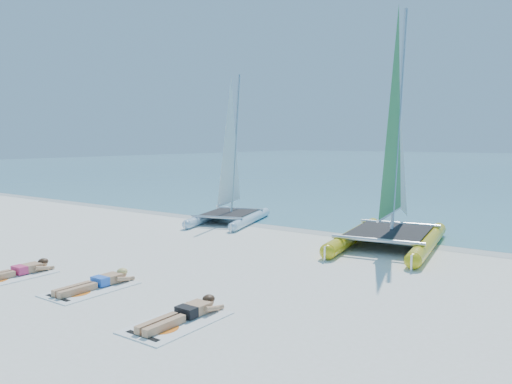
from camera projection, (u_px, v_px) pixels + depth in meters
ground at (198, 260)px, 12.71m from camera, size 140.00×140.00×0.00m
wet_sand_strip at (306, 229)px, 17.16m from camera, size 140.00×1.40×0.01m
catamaran_blue at (230, 176)px, 18.54m from camera, size 3.19×4.63×5.75m
catamaran_yellow at (395, 167)px, 14.63m from camera, size 3.29×5.82×7.24m
towel_a at (10, 277)px, 11.13m from camera, size 1.00×1.85×0.02m
sunbather_a at (18, 270)px, 11.28m from camera, size 0.37×1.73×0.26m
towel_b at (91, 289)px, 10.23m from camera, size 1.00×1.85×0.02m
sunbather_b at (99, 282)px, 10.38m from camera, size 0.37×1.73×0.26m
towel_c at (177, 322)px, 8.36m from camera, size 1.00×1.85×0.02m
sunbather_c at (185, 313)px, 8.51m from camera, size 0.37×1.73×0.26m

